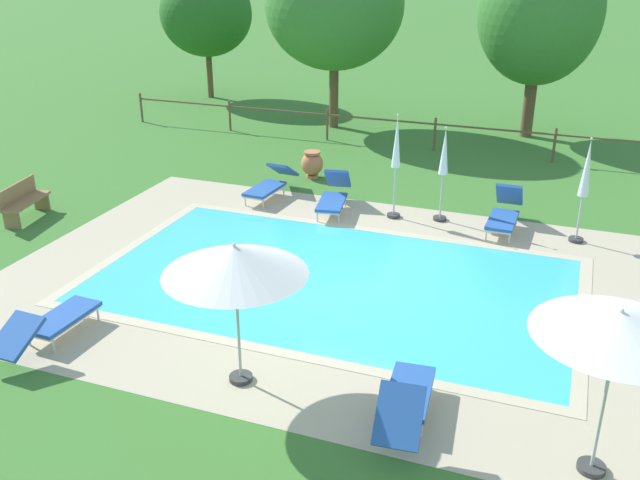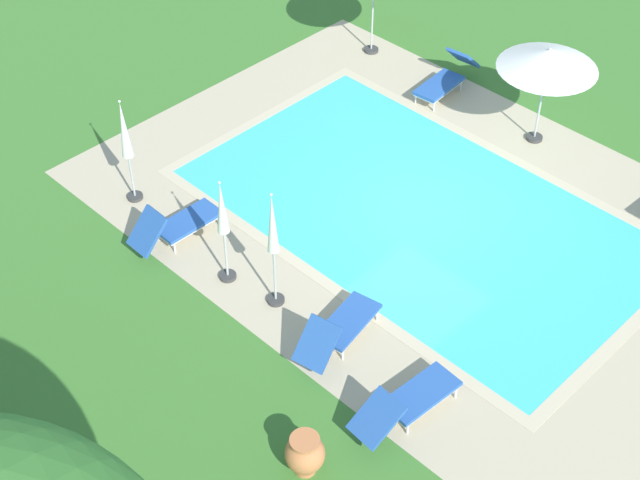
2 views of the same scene
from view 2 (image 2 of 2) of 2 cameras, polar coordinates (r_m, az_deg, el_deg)
ground_plane at (r=19.32m, az=5.91°, el=1.64°), size 160.00×160.00×0.00m
pool_deck_paving at (r=19.32m, az=5.91°, el=1.65°), size 12.92×9.10×0.01m
swimming_pool_water at (r=19.32m, az=5.91°, el=1.65°), size 9.10×5.28×0.01m
pool_coping_rim at (r=19.32m, az=5.92°, el=1.66°), size 9.58×5.76×0.01m
sun_lounger_north_near_steps at (r=16.42m, az=1.15°, el=-5.25°), size 0.94×2.01×0.92m
sun_lounger_north_far at (r=18.56m, az=-8.51°, el=0.92°), size 0.64×1.91×0.95m
sun_lounger_north_end at (r=22.72m, az=7.50°, el=9.53°), size 0.78×1.99×0.91m
sun_lounger_south_near_corner at (r=15.49m, az=5.29°, el=-9.50°), size 0.75×2.07×0.78m
patio_umbrella_open_foreground at (r=20.61m, az=13.41°, el=10.38°), size 2.11×2.11×2.28m
patio_umbrella_closed_row_west at (r=16.31m, az=-2.81°, el=0.26°), size 0.32×0.32×2.52m
patio_umbrella_closed_row_mid_west at (r=16.95m, az=-5.80°, el=1.27°), size 0.32×0.32×2.28m
patio_umbrella_closed_row_centre at (r=19.03m, az=-11.48°, el=5.93°), size 0.32×0.32×2.37m
terracotta_urn_near_fence at (r=14.77m, az=-0.90°, el=-12.57°), size 0.62×0.62×0.76m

